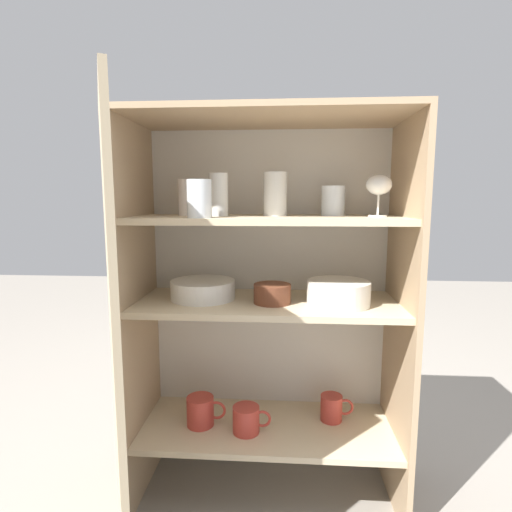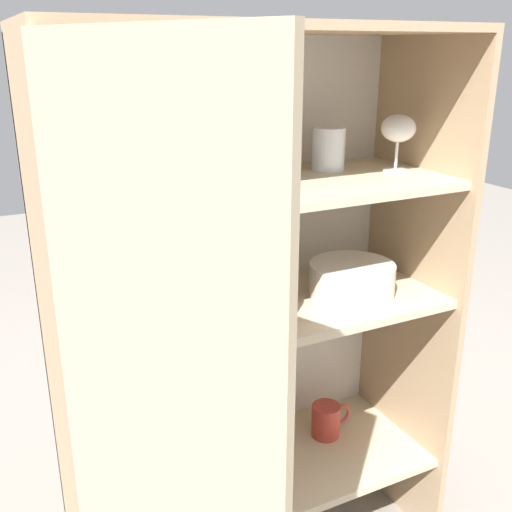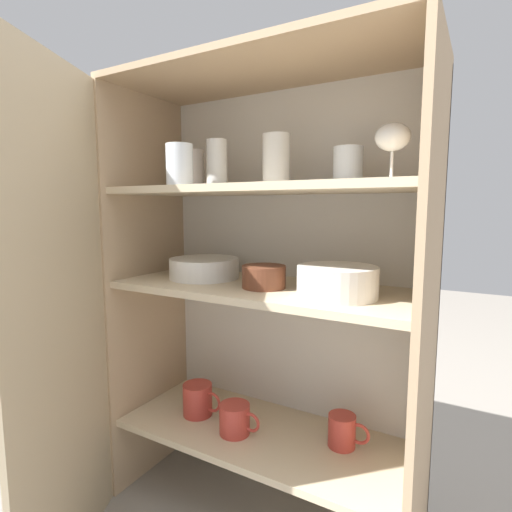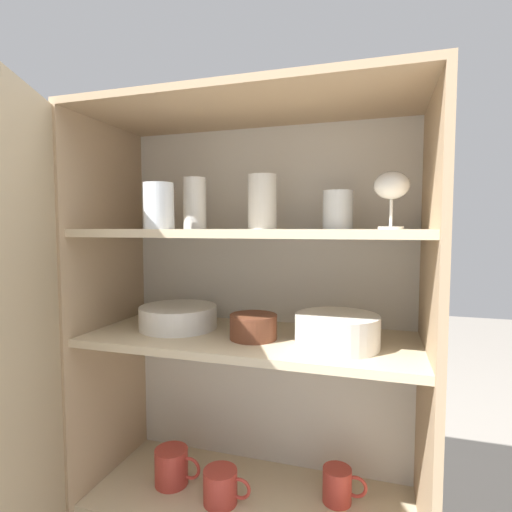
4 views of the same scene
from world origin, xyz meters
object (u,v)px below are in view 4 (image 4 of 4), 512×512
(plate_stack_white, at_px, (178,317))
(coffee_mug_primary, at_px, (221,486))
(serving_bowl_small, at_px, (253,325))
(mixing_bowl_large, at_px, (337,329))

(plate_stack_white, bearing_deg, coffee_mug_primary, -22.78)
(serving_bowl_small, relative_size, coffee_mug_primary, 0.94)
(mixing_bowl_large, height_order, coffee_mug_primary, mixing_bowl_large)
(plate_stack_white, distance_m, serving_bowl_small, 0.24)
(serving_bowl_small, distance_m, coffee_mug_primary, 0.44)
(plate_stack_white, relative_size, serving_bowl_small, 1.78)
(plate_stack_white, distance_m, coffee_mug_primary, 0.46)
(plate_stack_white, bearing_deg, mixing_bowl_large, -6.33)
(mixing_bowl_large, relative_size, coffee_mug_primary, 1.54)
(coffee_mug_primary, bearing_deg, serving_bowl_small, 15.11)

